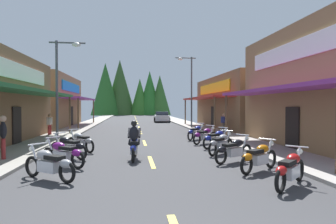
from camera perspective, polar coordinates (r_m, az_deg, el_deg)
ground at (r=28.55m, az=-5.89°, el=-3.18°), size 9.00×82.41×0.10m
sidewalk_left at (r=28.96m, az=-17.29°, el=-2.95°), size 2.44×82.41×0.12m
sidewalk_right at (r=29.26m, az=5.39°, el=-2.86°), size 2.44×82.41×0.12m
centerline_dashes at (r=31.62m, az=-6.04°, el=-2.65°), size 0.16×56.39×0.01m
storefront_left_far at (r=31.83m, az=-24.43°, el=1.96°), size 8.12×11.63×5.21m
storefront_right_far at (r=28.43m, az=17.04°, el=1.79°), size 10.03×13.08×4.89m
streetlamp_left at (r=17.09m, az=-20.52°, el=6.72°), size 1.98×0.30×5.81m
streetlamp_right at (r=26.84m, az=4.21°, el=5.89°), size 1.98×0.30×6.75m
motorcycle_parked_right_0 at (r=8.28m, az=23.41°, el=-10.43°), size 1.67×1.49×1.04m
motorcycle_parked_right_1 at (r=9.82m, az=17.84°, el=-8.55°), size 1.82×1.29×1.04m
motorcycle_parked_right_2 at (r=11.11m, az=13.09°, el=-7.38°), size 1.89×1.18×1.04m
motorcycle_parked_right_3 at (r=12.88m, az=10.60°, el=-6.19°), size 1.63×1.54×1.04m
motorcycle_parked_right_4 at (r=14.67m, az=9.75°, el=-5.27°), size 1.83×1.28×1.04m
motorcycle_parked_right_5 at (r=16.21m, az=7.42°, el=-4.65°), size 1.74×1.40×1.04m
motorcycle_parked_right_6 at (r=18.09m, az=5.68°, el=-4.03°), size 1.51×1.65×1.04m
motorcycle_parked_left_0 at (r=8.96m, az=-22.76°, el=-9.53°), size 1.77×1.36×1.04m
motorcycle_parked_left_1 at (r=10.69m, az=-20.37°, el=-7.77°), size 1.77×1.37×1.04m
motorcycle_parked_left_2 at (r=12.32m, az=-19.41°, el=-6.57°), size 1.76×1.38×1.04m
motorcycle_parked_left_3 at (r=13.96m, az=-17.19°, el=-5.64°), size 1.53×1.64×1.04m
rider_cruising_lead at (r=11.47m, az=-6.85°, el=-6.25°), size 0.60×2.14×1.57m
pedestrian_by_shop at (r=22.46m, az=11.13°, el=-1.99°), size 0.51×0.40×1.55m
pedestrian_browsing at (r=21.69m, az=-22.75°, el=-2.16°), size 0.38×0.53×1.57m
pedestrian_waiting at (r=12.54m, az=-30.27°, el=-4.00°), size 0.40×0.51×1.78m
parked_car_curbside at (r=37.84m, az=-1.27°, el=-0.98°), size 2.27×4.40×1.40m
treeline_backdrop at (r=67.91m, az=-7.97°, el=4.27°), size 18.71×9.23×13.17m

